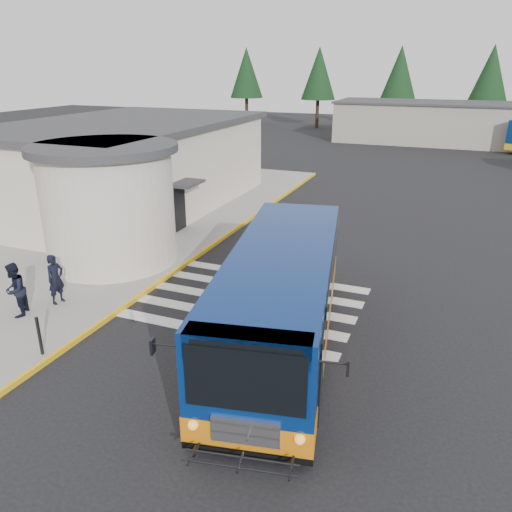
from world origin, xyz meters
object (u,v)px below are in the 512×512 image
at_px(pedestrian_b, 15,290).
at_px(transit_bus, 281,302).
at_px(pedestrian_a, 56,279).
at_px(bollard, 39,336).

bearing_deg(pedestrian_b, transit_bus, 74.39).
distance_m(transit_bus, pedestrian_a, 7.97).
bearing_deg(transit_bus, pedestrian_a, 171.96).
xyz_separation_m(pedestrian_b, bollard, (2.46, -1.54, -0.32)).
relative_size(transit_bus, pedestrian_a, 6.31).
bearing_deg(bollard, pedestrian_b, 147.93).
distance_m(pedestrian_a, bollard, 3.39).
height_order(pedestrian_a, bollard, pedestrian_a).
bearing_deg(bollard, transit_bus, 28.00).
relative_size(pedestrian_a, pedestrian_b, 0.96).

